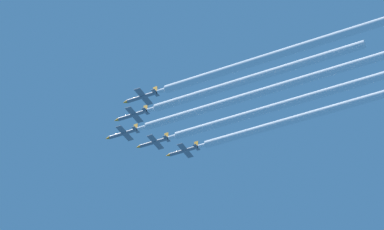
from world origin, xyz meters
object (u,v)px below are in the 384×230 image
Objects in this scene: jet_left_wingman at (132,115)px; jet_outer_right at (183,151)px; jet_lead at (122,134)px; jet_right_wingman at (153,143)px; jet_outer_left at (141,97)px.

jet_left_wingman is 1.00× the size of jet_outer_right.
jet_left_wingman is 23.05m from jet_outer_right.
jet_lead reaches higher than jet_right_wingman.
jet_right_wingman is 1.00× the size of jet_outer_left.
jet_left_wingman is 1.00× the size of jet_outer_left.
jet_right_wingman reaches higher than jet_outer_left.
jet_lead is 21.39m from jet_outer_left.
jet_right_wingman is at bearing 2.55° from jet_left_wingman.
jet_lead is 1.00× the size of jet_outer_right.
jet_right_wingman is 1.00× the size of jet_outer_right.
jet_lead is at bearing 44.58° from jet_outer_left.
jet_outer_right is (7.12, -6.97, -0.89)m from jet_right_wingman.
jet_lead reaches higher than jet_outer_right.
jet_right_wingman is at bearing -44.52° from jet_lead.
jet_left_wingman is at bearing 44.32° from jet_outer_left.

